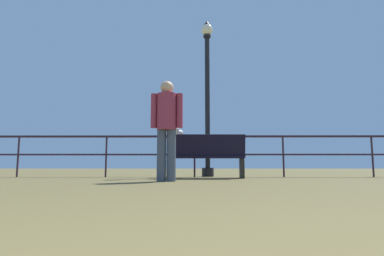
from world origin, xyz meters
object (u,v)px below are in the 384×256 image
(lamppost_center, at_px, (207,92))
(person_by_bench, at_px, (167,123))
(bench_near_left, at_px, (208,154))
(seagull_on_rail, at_px, (179,132))

(lamppost_center, distance_m, person_by_bench, 2.84)
(bench_near_left, relative_size, seagull_on_rail, 4.25)
(lamppost_center, height_order, person_by_bench, lamppost_center)
(lamppost_center, relative_size, seagull_on_rail, 10.92)
(bench_near_left, height_order, seagull_on_rail, seagull_on_rail)
(bench_near_left, height_order, lamppost_center, lamppost_center)
(bench_near_left, distance_m, seagull_on_rail, 1.19)
(person_by_bench, distance_m, seagull_on_rail, 2.11)
(bench_near_left, xyz_separation_m, person_by_bench, (-0.78, -1.30, 0.51))
(lamppost_center, height_order, seagull_on_rail, lamppost_center)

